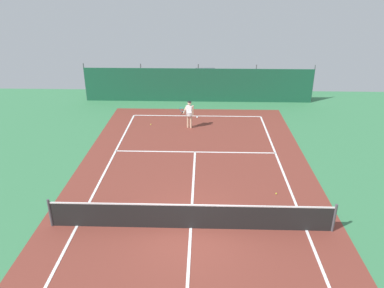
{
  "coord_description": "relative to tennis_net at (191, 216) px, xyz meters",
  "views": [
    {
      "loc": [
        0.39,
        -11.01,
        8.2
      ],
      "look_at": [
        -0.12,
        5.4,
        0.9
      ],
      "focal_mm": 35.04,
      "sensor_mm": 36.0,
      "label": 1
    }
  ],
  "objects": [
    {
      "name": "ground_plane",
      "position": [
        0.0,
        0.0,
        -0.51
      ],
      "size": [
        36.0,
        36.0,
        0.0
      ],
      "primitive_type": "plane",
      "color": "#387A4C"
    },
    {
      "name": "court_surface",
      "position": [
        0.0,
        0.0,
        -0.51
      ],
      "size": [
        11.02,
        26.6,
        0.01
      ],
      "color": "brown",
      "rests_on": "ground"
    },
    {
      "name": "tennis_net",
      "position": [
        0.0,
        0.0,
        0.0
      ],
      "size": [
        10.12,
        0.1,
        1.1
      ],
      "color": "black",
      "rests_on": "ground"
    },
    {
      "name": "back_fence",
      "position": [
        -0.0,
        15.55,
        0.16
      ],
      "size": [
        16.3,
        0.98,
        2.7
      ],
      "color": "#195138",
      "rests_on": "ground"
    },
    {
      "name": "tennis_player",
      "position": [
        -0.42,
        9.81,
        0.45
      ],
      "size": [
        0.84,
        0.65,
        1.64
      ],
      "rotation": [
        0.0,
        0.0,
        2.74
      ],
      "color": "#D8AD8C",
      "rests_on": "ground"
    },
    {
      "name": "tennis_ball_near_player",
      "position": [
        3.46,
        2.41,
        -0.48
      ],
      "size": [
        0.07,
        0.07,
        0.07
      ],
      "primitive_type": "sphere",
      "color": "#CCDB33",
      "rests_on": "ground"
    },
    {
      "name": "tennis_ball_midcourt",
      "position": [
        -2.79,
        10.22,
        -0.48
      ],
      "size": [
        0.07,
        0.07,
        0.07
      ],
      "primitive_type": "sphere",
      "color": "#CCDB33",
      "rests_on": "ground"
    },
    {
      "name": "parked_car",
      "position": [
        0.55,
        17.59,
        0.33
      ],
      "size": [
        2.23,
        4.31,
        1.68
      ],
      "rotation": [
        0.0,
        0.0,
        3.21
      ],
      "color": "navy",
      "rests_on": "ground"
    }
  ]
}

